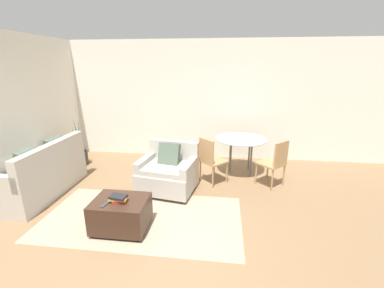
{
  "coord_description": "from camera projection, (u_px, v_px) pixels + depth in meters",
  "views": [
    {
      "loc": [
        0.94,
        -2.6,
        2.19
      ],
      "look_at": [
        0.36,
        2.02,
        0.75
      ],
      "focal_mm": 24.0,
      "sensor_mm": 36.0,
      "label": 1
    }
  ],
  "objects": [
    {
      "name": "couch",
      "position": [
        41.0,
        176.0,
        4.48
      ],
      "size": [
        0.83,
        1.72,
        0.94
      ],
      "color": "#B2ADA3",
      "rests_on": "ground_plane"
    },
    {
      "name": "wall_left",
      "position": [
        16.0,
        113.0,
        4.56
      ],
      "size": [
        0.06,
        12.0,
        2.75
      ],
      "color": "white",
      "rests_on": "ground_plane"
    },
    {
      "name": "area_rug",
      "position": [
        142.0,
        218.0,
        3.84
      ],
      "size": [
        2.93,
        1.53,
        0.01
      ],
      "color": "gray",
      "rests_on": "ground_plane"
    },
    {
      "name": "dining_chair_near_right",
      "position": [
        275.0,
        161.0,
        4.68
      ],
      "size": [
        0.59,
        0.59,
        0.9
      ],
      "color": "tan",
      "rests_on": "ground_plane"
    },
    {
      "name": "wall_back",
      "position": [
        185.0,
        101.0,
        6.11
      ],
      "size": [
        12.0,
        0.06,
        2.75
      ],
      "color": "white",
      "rests_on": "ground_plane"
    },
    {
      "name": "tv_remote_primary",
      "position": [
        105.0,
        204.0,
        3.34
      ],
      "size": [
        0.07,
        0.17,
        0.01
      ],
      "color": "#333338",
      "rests_on": "ottoman"
    },
    {
      "name": "potted_plant",
      "position": [
        79.0,
        155.0,
        5.82
      ],
      "size": [
        0.37,
        0.37,
        1.11
      ],
      "color": "#333338",
      "rests_on": "ground_plane"
    },
    {
      "name": "ground_plane",
      "position": [
        144.0,
        247.0,
        3.22
      ],
      "size": [
        20.0,
        20.0,
        0.0
      ],
      "primitive_type": "plane",
      "color": "brown"
    },
    {
      "name": "dining_table",
      "position": [
        241.0,
        143.0,
        5.27
      ],
      "size": [
        1.04,
        1.04,
        0.75
      ],
      "color": "#99A8AD",
      "rests_on": "ground_plane"
    },
    {
      "name": "ottoman",
      "position": [
        121.0,
        213.0,
        3.52
      ],
      "size": [
        0.73,
        0.57,
        0.45
      ],
      "color": "#382319",
      "rests_on": "ground_plane"
    },
    {
      "name": "dining_chair_near_left",
      "position": [
        210.0,
        158.0,
        4.82
      ],
      "size": [
        0.59,
        0.59,
        0.9
      ],
      "color": "tan",
      "rests_on": "ground_plane"
    },
    {
      "name": "armchair",
      "position": [
        168.0,
        172.0,
        4.59
      ],
      "size": [
        1.06,
        0.95,
        0.87
      ],
      "color": "#B2ADA3",
      "rests_on": "ground_plane"
    },
    {
      "name": "book_stack",
      "position": [
        119.0,
        199.0,
        3.4
      ],
      "size": [
        0.24,
        0.17,
        0.09
      ],
      "color": "#B72D28",
      "rests_on": "ottoman"
    }
  ]
}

